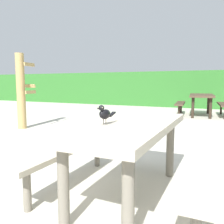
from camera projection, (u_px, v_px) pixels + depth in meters
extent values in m
plane|color=beige|center=(105.00, 195.00, 2.41)|extent=(60.00, 60.00, 0.00)
cube|color=#2D6B28|center=(201.00, 89.00, 11.48)|extent=(28.00, 1.91, 1.69)
cube|color=#B2A893|center=(129.00, 126.00, 2.32)|extent=(0.77, 1.80, 0.07)
cylinder|color=slate|center=(63.00, 186.00, 1.84)|extent=(0.09, 0.09, 0.67)
cylinder|color=slate|center=(128.00, 200.00, 1.62)|extent=(0.09, 0.09, 0.67)
cylinder|color=slate|center=(129.00, 144.00, 3.11)|extent=(0.09, 0.09, 0.67)
cylinder|color=slate|center=(170.00, 149.00, 2.89)|extent=(0.09, 0.09, 0.67)
cube|color=#B2A893|center=(69.00, 147.00, 2.65)|extent=(0.29, 1.71, 0.05)
cylinder|color=slate|center=(27.00, 189.00, 2.10)|extent=(0.07, 0.07, 0.39)
cylinder|color=slate|center=(97.00, 152.00, 3.25)|extent=(0.07, 0.07, 0.39)
cube|color=#B2A893|center=(205.00, 165.00, 2.06)|extent=(0.29, 1.71, 0.05)
cylinder|color=slate|center=(208.00, 167.00, 2.67)|extent=(0.07, 0.07, 0.39)
ellipsoid|color=black|center=(105.00, 114.00, 2.20)|extent=(0.08, 0.16, 0.09)
ellipsoid|color=black|center=(103.00, 114.00, 2.16)|extent=(0.07, 0.07, 0.06)
sphere|color=black|center=(101.00, 108.00, 2.14)|extent=(0.05, 0.05, 0.05)
sphere|color=#EAE08C|center=(102.00, 108.00, 2.12)|extent=(0.01, 0.01, 0.01)
sphere|color=#EAE08C|center=(99.00, 107.00, 2.14)|extent=(0.01, 0.01, 0.01)
cone|color=black|center=(99.00, 108.00, 2.10)|extent=(0.02, 0.03, 0.02)
cube|color=black|center=(112.00, 114.00, 2.30)|extent=(0.05, 0.10, 0.04)
cylinder|color=#47423D|center=(106.00, 122.00, 2.19)|extent=(0.01, 0.01, 0.05)
cylinder|color=#47423D|center=(103.00, 122.00, 2.20)|extent=(0.01, 0.01, 0.05)
cube|color=#473828|center=(202.00, 95.00, 8.29)|extent=(0.95, 1.87, 0.07)
cylinder|color=#2E241A|center=(193.00, 108.00, 7.76)|extent=(0.09, 0.09, 0.67)
cylinder|color=#2E241A|center=(211.00, 108.00, 7.59)|extent=(0.09, 0.09, 0.67)
cylinder|color=#2E241A|center=(193.00, 104.00, 9.08)|extent=(0.09, 0.09, 0.67)
cylinder|color=#2E241A|center=(208.00, 105.00, 8.91)|extent=(0.09, 0.09, 0.67)
cube|color=#473828|center=(180.00, 103.00, 8.55)|extent=(0.46, 1.73, 0.05)
cylinder|color=#2E241A|center=(179.00, 111.00, 7.98)|extent=(0.07, 0.07, 0.39)
cylinder|color=#2E241A|center=(181.00, 108.00, 9.18)|extent=(0.07, 0.07, 0.39)
cube|color=#473828|center=(223.00, 104.00, 8.10)|extent=(0.46, 1.73, 0.05)
cylinder|color=#2E241A|center=(221.00, 109.00, 8.73)|extent=(0.07, 0.07, 0.39)
cylinder|color=tan|center=(21.00, 91.00, 5.90)|extent=(0.20, 0.20, 1.84)
cube|color=tan|center=(29.00, 64.00, 5.76)|extent=(0.11, 0.41, 0.08)
cube|color=tan|center=(31.00, 92.00, 5.84)|extent=(0.12, 0.41, 0.08)
cube|color=tan|center=(30.00, 86.00, 6.10)|extent=(0.41, 0.11, 0.08)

